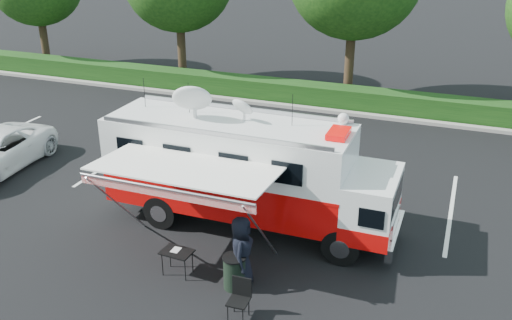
# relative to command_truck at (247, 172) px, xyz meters

# --- Properties ---
(ground_plane) EXTENTS (120.00, 120.00, 0.00)m
(ground_plane) POSITION_rel_command_truck_xyz_m (0.07, 0.00, -1.73)
(ground_plane) COLOR black
(ground_plane) RESTS_ON ground
(stall_lines) EXTENTS (24.12, 5.50, 0.01)m
(stall_lines) POSITION_rel_command_truck_xyz_m (-0.43, 3.00, -1.73)
(stall_lines) COLOR silver
(stall_lines) RESTS_ON ground_plane
(command_truck) EXTENTS (8.41, 2.32, 4.04)m
(command_truck) POSITION_rel_command_truck_xyz_m (0.00, 0.00, 0.00)
(command_truck) COLOR black
(command_truck) RESTS_ON ground_plane
(awning) EXTENTS (4.59, 2.39, 2.78)m
(awning) POSITION_rel_command_truck_xyz_m (-0.75, -2.41, 0.87)
(awning) COLOR white
(awning) RESTS_ON ground_plane
(person) EXTENTS (0.78, 1.02, 1.86)m
(person) POSITION_rel_command_truck_xyz_m (0.94, -2.76, -1.73)
(person) COLOR black
(person) RESTS_ON ground_plane
(folding_table) EXTENTS (0.81, 0.60, 0.67)m
(folding_table) POSITION_rel_command_truck_xyz_m (-0.75, -2.94, -1.11)
(folding_table) COLOR black
(folding_table) RESTS_ON ground_plane
(folding_chair) EXTENTS (0.48, 0.50, 0.97)m
(folding_chair) POSITION_rel_command_truck_xyz_m (1.37, -3.90, -1.16)
(folding_chair) COLOR black
(folding_chair) RESTS_ON ground_plane
(trash_bin) EXTENTS (0.59, 0.59, 0.87)m
(trash_bin) POSITION_rel_command_truck_xyz_m (0.83, -2.96, -1.29)
(trash_bin) COLOR black
(trash_bin) RESTS_ON ground_plane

